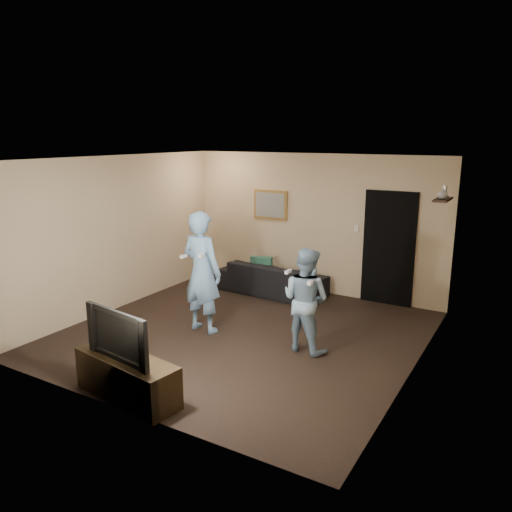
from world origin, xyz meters
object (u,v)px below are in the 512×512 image
Objects in this scene: sofa at (272,278)px; television at (124,333)px; wii_player_right at (306,300)px; tv_console at (127,377)px; wii_player_left at (202,272)px.

sofa is 1.98× the size of television.
sofa is 2.59m from wii_player_right.
tv_console is 2.56m from wii_player_right.
tv_console is 0.94× the size of wii_player_right.
television is at bearing -77.47° from wii_player_left.
sofa is 4.24m from tv_console.
wii_player_left reaches higher than sofa.
tv_console is 0.74× the size of wii_player_left.
television reaches higher than sofa.
wii_player_right is at bearing 70.45° from tv_console.
wii_player_left reaches higher than tv_console.
sofa is 1.09× the size of wii_player_left.
television is 2.52m from wii_player_right.
television is at bearing -117.91° from wii_player_right.
sofa reaches higher than tv_console.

